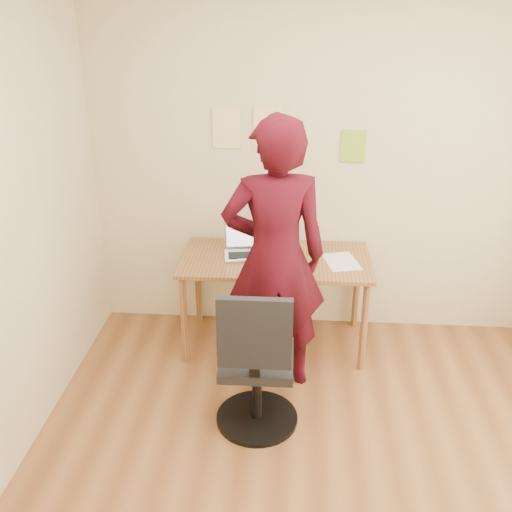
# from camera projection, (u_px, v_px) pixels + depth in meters

# --- Properties ---
(room) EXTENTS (3.58, 3.58, 2.78)m
(room) POSITION_uv_depth(u_px,v_px,m) (331.00, 265.00, 2.70)
(room) COLOR brown
(room) RESTS_ON ground
(desk) EXTENTS (1.40, 0.70, 0.74)m
(desk) POSITION_uv_depth(u_px,v_px,m) (275.00, 269.00, 4.27)
(desk) COLOR #9A6135
(desk) RESTS_ON ground
(laptop) EXTENTS (0.36, 0.33, 0.23)m
(laptop) POSITION_uv_depth(u_px,v_px,m) (246.00, 247.00, 4.28)
(laptop) COLOR #B1B1B8
(laptop) RESTS_ON desk
(paper_sheet) EXTENTS (0.29, 0.36, 0.00)m
(paper_sheet) POSITION_uv_depth(u_px,v_px,m) (341.00, 261.00, 4.18)
(paper_sheet) COLOR white
(paper_sheet) RESTS_ON desk
(phone) EXTENTS (0.08, 0.14, 0.01)m
(phone) POSITION_uv_depth(u_px,v_px,m) (307.00, 268.00, 4.06)
(phone) COLOR black
(phone) RESTS_ON desk
(wall_note_left) EXTENTS (0.21, 0.00, 0.30)m
(wall_note_left) POSITION_uv_depth(u_px,v_px,m) (227.00, 128.00, 4.21)
(wall_note_left) COLOR #FBD696
(wall_note_left) RESTS_ON room
(wall_note_mid) EXTENTS (0.21, 0.00, 0.30)m
(wall_note_mid) POSITION_uv_depth(u_px,v_px,m) (268.00, 127.00, 4.19)
(wall_note_mid) COLOR #FBD696
(wall_note_mid) RESTS_ON room
(wall_note_right) EXTENTS (0.18, 0.00, 0.24)m
(wall_note_right) POSITION_uv_depth(u_px,v_px,m) (353.00, 146.00, 4.20)
(wall_note_right) COLOR #86C02B
(wall_note_right) RESTS_ON room
(office_chair) EXTENTS (0.53, 0.53, 1.01)m
(office_chair) POSITION_uv_depth(u_px,v_px,m) (256.00, 371.00, 3.47)
(office_chair) COLOR black
(office_chair) RESTS_ON ground
(person) EXTENTS (0.75, 0.55, 1.90)m
(person) POSITION_uv_depth(u_px,v_px,m) (275.00, 258.00, 3.73)
(person) COLOR #390711
(person) RESTS_ON ground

